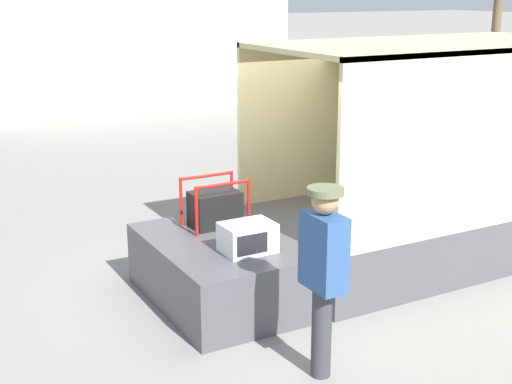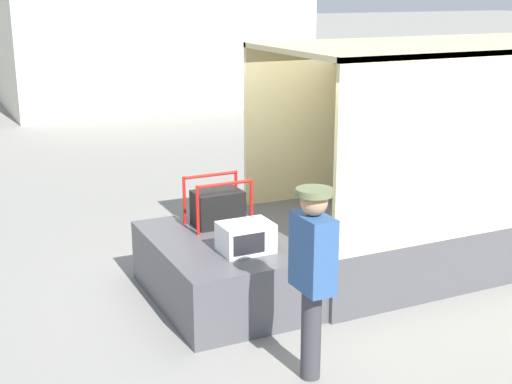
# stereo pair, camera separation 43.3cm
# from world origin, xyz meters

# --- Properties ---
(ground_plane) EXTENTS (160.00, 160.00, 0.00)m
(ground_plane) POSITION_xyz_m (0.00, 0.00, 0.00)
(ground_plane) COLOR gray
(tailgate_deck) EXTENTS (1.49, 2.06, 0.71)m
(tailgate_deck) POSITION_xyz_m (-0.75, 0.00, 0.36)
(tailgate_deck) COLOR #4C4C51
(tailgate_deck) RESTS_ON ground
(microwave) EXTENTS (0.54, 0.40, 0.31)m
(microwave) POSITION_xyz_m (-0.69, -0.46, 0.87)
(microwave) COLOR white
(microwave) RESTS_ON tailgate_deck
(portable_generator) EXTENTS (0.69, 0.46, 0.57)m
(portable_generator) POSITION_xyz_m (-0.60, 0.47, 0.93)
(portable_generator) COLOR black
(portable_generator) RESTS_ON tailgate_deck
(worker_person) EXTENTS (0.32, 0.44, 1.76)m
(worker_person) POSITION_xyz_m (-0.71, -1.88, 1.08)
(worker_person) COLOR #38383D
(worker_person) RESTS_ON ground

